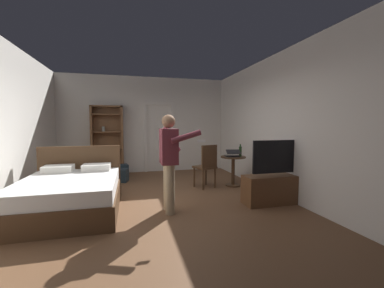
# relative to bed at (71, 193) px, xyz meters

# --- Properties ---
(ground_plane) EXTENTS (6.82, 6.82, 0.00)m
(ground_plane) POSITION_rel_bed_xyz_m (1.42, 0.07, -0.30)
(ground_plane) COLOR brown
(wall_back) EXTENTS (5.15, 0.12, 2.89)m
(wall_back) POSITION_rel_bed_xyz_m (1.42, 3.23, 1.14)
(wall_back) COLOR silver
(wall_back) RESTS_ON ground_plane
(wall_right) EXTENTS (0.12, 6.44, 2.89)m
(wall_right) POSITION_rel_bed_xyz_m (3.93, 0.07, 1.14)
(wall_right) COLOR silver
(wall_right) RESTS_ON ground_plane
(doorway_frame) EXTENTS (0.93, 0.08, 2.13)m
(doorway_frame) POSITION_rel_bed_xyz_m (1.84, 3.15, 0.92)
(doorway_frame) COLOR white
(doorway_frame) RESTS_ON ground_plane
(bed) EXTENTS (1.51, 1.91, 1.02)m
(bed) POSITION_rel_bed_xyz_m (0.00, 0.00, 0.00)
(bed) COLOR #4C331E
(bed) RESTS_ON ground_plane
(bookshelf) EXTENTS (0.88, 0.32, 1.99)m
(bookshelf) POSITION_rel_bed_xyz_m (0.33, 3.01, 0.76)
(bookshelf) COLOR brown
(bookshelf) RESTS_ON ground_plane
(tv_flatscreen) EXTENTS (1.28, 0.40, 1.16)m
(tv_flatscreen) POSITION_rel_bed_xyz_m (3.57, -0.47, 0.03)
(tv_flatscreen) COLOR brown
(tv_flatscreen) RESTS_ON ground_plane
(side_table) EXTENTS (0.59, 0.59, 0.70)m
(side_table) POSITION_rel_bed_xyz_m (3.30, 0.90, 0.16)
(side_table) COLOR #4C331E
(side_table) RESTS_ON ground_plane
(laptop) EXTENTS (0.37, 0.38, 0.17)m
(laptop) POSITION_rel_bed_xyz_m (3.27, 0.86, 0.45)
(laptop) COLOR black
(laptop) RESTS_ON side_table
(bottle_on_table) EXTENTS (0.06, 0.06, 0.29)m
(bottle_on_table) POSITION_rel_bed_xyz_m (3.44, 0.82, 0.52)
(bottle_on_table) COLOR #233F1C
(bottle_on_table) RESTS_ON side_table
(wooden_chair) EXTENTS (0.54, 0.54, 0.99)m
(wooden_chair) POSITION_rel_bed_xyz_m (2.64, 0.86, 0.24)
(wooden_chair) COLOR #4C331E
(wooden_chair) RESTS_ON ground_plane
(person_blue_shirt) EXTENTS (0.67, 0.55, 1.60)m
(person_blue_shirt) POSITION_rel_bed_xyz_m (1.58, -0.42, 0.61)
(person_blue_shirt) COLOR tan
(person_blue_shirt) RESTS_ON ground_plane
(suitcase_dark) EXTENTS (0.67, 0.45, 0.32)m
(suitcase_dark) POSITION_rel_bed_xyz_m (0.58, 2.01, -0.14)
(suitcase_dark) COLOR #1E2D38
(suitcase_dark) RESTS_ON ground_plane
(suitcase_small) EXTENTS (0.68, 0.42, 0.35)m
(suitcase_small) POSITION_rel_bed_xyz_m (0.57, 2.52, -0.13)
(suitcase_small) COLOR #1E2D38
(suitcase_small) RESTS_ON ground_plane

